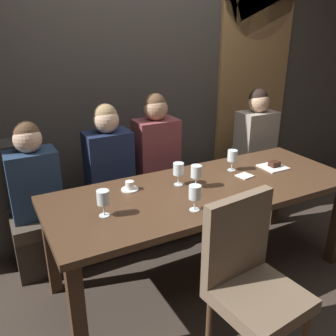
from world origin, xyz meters
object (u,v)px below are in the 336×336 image
at_px(diner_redhead, 32,173).
at_px(wine_glass_far_right, 179,170).
at_px(espresso_cup, 130,186).
at_px(diner_bearded, 108,156).
at_px(wine_glass_end_right, 232,156).
at_px(diner_far_end, 156,145).
at_px(wine_glass_end_left, 195,193).
at_px(dining_table, 205,198).
at_px(chair_near_side, 249,275).
at_px(wine_glass_center_front, 103,198).
at_px(wine_glass_center_back, 196,172).
at_px(diner_near_end, 256,132).
at_px(banquette_bench, 160,210).
at_px(dessert_plate, 274,166).

relative_size(diner_redhead, wine_glass_far_right, 4.44).
bearing_deg(espresso_cup, diner_bearded, 87.21).
bearing_deg(wine_glass_end_right, diner_redhead, 159.06).
bearing_deg(diner_redhead, wine_glass_end_right, -20.94).
xyz_separation_m(diner_far_end, wine_glass_end_left, (-0.22, -0.98, 0.01)).
relative_size(dining_table, chair_near_side, 2.24).
height_order(diner_far_end, wine_glass_end_left, diner_far_end).
distance_m(wine_glass_far_right, espresso_cup, 0.36).
bearing_deg(wine_glass_end_right, espresso_cup, 177.48).
xyz_separation_m(wine_glass_center_front, espresso_cup, (0.27, 0.26, -0.09)).
relative_size(chair_near_side, wine_glass_end_left, 5.98).
bearing_deg(wine_glass_end_right, wine_glass_far_right, -174.91).
xyz_separation_m(diner_redhead, diner_far_end, (1.02, 0.02, 0.05)).
distance_m(diner_far_end, wine_glass_center_back, 0.70).
distance_m(wine_glass_far_right, wine_glass_end_left, 0.39).
distance_m(dining_table, diner_far_end, 0.75).
relative_size(diner_near_end, wine_glass_center_front, 4.84).
distance_m(wine_glass_center_front, espresso_cup, 0.39).
bearing_deg(diner_far_end, dining_table, -88.32).
bearing_deg(banquette_bench, wine_glass_far_right, -104.10).
distance_m(banquette_bench, diner_far_end, 0.62).
height_order(wine_glass_end_right, espresso_cup, wine_glass_end_right).
bearing_deg(diner_bearded, wine_glass_end_left, -77.36).
relative_size(chair_near_side, wine_glass_end_right, 5.98).
height_order(wine_glass_end_right, dessert_plate, wine_glass_end_right).
height_order(diner_bearded, wine_glass_end_right, diner_bearded).
relative_size(diner_redhead, wine_glass_end_right, 4.44).
height_order(banquette_bench, wine_glass_end_right, wine_glass_end_right).
xyz_separation_m(wine_glass_far_right, wine_glass_center_front, (-0.61, -0.18, 0.00)).
xyz_separation_m(diner_far_end, diner_near_end, (1.07, -0.03, -0.02)).
distance_m(wine_glass_far_right, dessert_plate, 0.84).
bearing_deg(diner_bearded, wine_glass_end_right, -33.29).
height_order(diner_bearded, wine_glass_end_left, diner_bearded).
bearing_deg(dining_table, diner_bearded, 122.90).
height_order(banquette_bench, espresso_cup, espresso_cup).
xyz_separation_m(espresso_cup, dessert_plate, (1.17, -0.15, -0.01)).
bearing_deg(chair_near_side, diner_far_end, 83.49).
height_order(dining_table, espresso_cup, espresso_cup).
bearing_deg(diner_redhead, diner_near_end, -0.28).
distance_m(banquette_bench, wine_glass_end_left, 1.16).
distance_m(diner_bearded, wine_glass_end_right, 0.98).
height_order(wine_glass_far_right, dessert_plate, wine_glass_far_right).
height_order(diner_near_end, wine_glass_center_back, diner_near_end).
relative_size(wine_glass_center_back, dessert_plate, 0.86).
relative_size(diner_far_end, wine_glass_end_right, 5.09).
distance_m(wine_glass_end_right, dessert_plate, 0.36).
xyz_separation_m(diner_redhead, wine_glass_center_back, (0.98, -0.68, 0.06)).
height_order(diner_far_end, wine_glass_far_right, diner_far_end).
bearing_deg(espresso_cup, banquette_bench, 45.59).
bearing_deg(wine_glass_center_back, wine_glass_far_right, 131.02).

